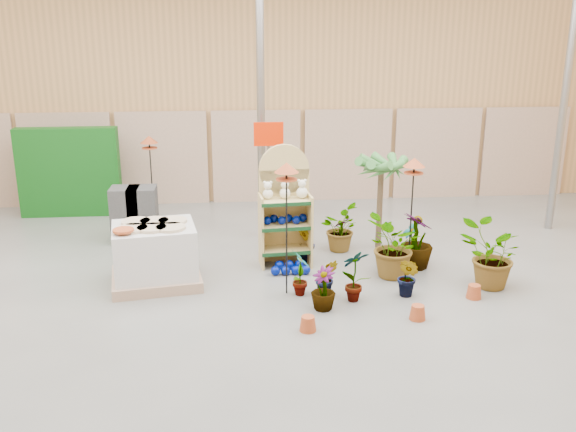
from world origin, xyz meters
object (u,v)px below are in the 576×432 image
pallet_stack (155,255)px  display_shelf (285,210)px  bird_table_front (287,172)px  potted_plant_2 (394,247)px

pallet_stack → display_shelf: bearing=11.5°
bird_table_front → pallet_stack: bearing=165.0°
bird_table_front → potted_plant_2: size_ratio=1.94×
potted_plant_2 → pallet_stack: bearing=178.8°
bird_table_front → potted_plant_2: 2.19m
display_shelf → potted_plant_2: bearing=-32.4°
display_shelf → pallet_stack: 2.19m
bird_table_front → potted_plant_2: bearing=14.7°
pallet_stack → bird_table_front: size_ratio=0.74×
pallet_stack → potted_plant_2: potted_plant_2 is taller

